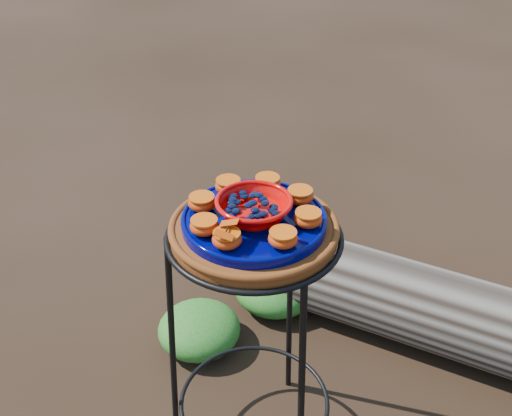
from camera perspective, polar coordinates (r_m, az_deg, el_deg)
The scene contains 17 objects.
plant_stand at distance 1.67m, azimuth -0.16°, elevation -12.35°, with size 0.44×0.44×0.70m, color black, non-canonical shape.
terracotta_saucer at distance 1.43m, azimuth -0.18°, elevation -2.03°, with size 0.37×0.37×0.03m, color brown.
cobalt_plate at distance 1.42m, azimuth -0.18°, elevation -1.17°, with size 0.32×0.32×0.02m, color #00043E.
red_bowl at distance 1.40m, azimuth -0.19°, elevation -0.06°, with size 0.16×0.16×0.04m, color red, non-canonical shape.
glass_gems at distance 1.38m, azimuth -0.19°, elevation 1.09°, with size 0.12×0.12×0.02m, color black, non-canonical shape.
orange_half_0 at distance 1.31m, azimuth -2.60°, elevation -2.79°, with size 0.06×0.06×0.03m, color #AC2D11.
orange_half_1 at distance 1.32m, azimuth 2.41°, elevation -2.73°, with size 0.06×0.06×0.03m, color #AC2D11.
orange_half_2 at distance 1.38m, azimuth 4.64°, elevation -0.95°, with size 0.06×0.06×0.03m, color #AC2D11.
orange_half_3 at distance 1.46m, azimuth 3.94°, elevation 1.06°, with size 0.06×0.06×0.03m, color #AC2D11.
orange_half_4 at distance 1.50m, azimuth 1.03°, elevation 2.21°, with size 0.06×0.06×0.03m, color #AC2D11.
orange_half_5 at distance 1.49m, azimuth -2.48°, elevation 1.97°, with size 0.06×0.06×0.03m, color #AC2D11.
orange_half_6 at distance 1.43m, azimuth -4.83°, elevation 0.46°, with size 0.06×0.06×0.03m, color #AC2D11.
orange_half_7 at distance 1.36m, azimuth -4.61°, elevation -1.62°, with size 0.06×0.06×0.03m, color #AC2D11.
butterfly at distance 1.30m, azimuth -2.63°, elevation -1.92°, with size 0.08×0.05×0.01m, color #BD3C05, non-canonical shape.
driftwood_log at distance 2.16m, azimuth 18.86°, elevation -9.56°, with size 1.44×0.38×0.27m, color black, non-canonical shape.
foliage_left at distance 2.14m, azimuth -5.08°, elevation -10.58°, with size 0.27×0.27×0.14m, color #185C13.
foliage_back at distance 2.28m, azimuth 1.74°, elevation -6.96°, with size 0.29×0.29×0.15m, color #185C13.
Camera 1 is at (0.56, -1.03, 1.54)m, focal length 45.00 mm.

